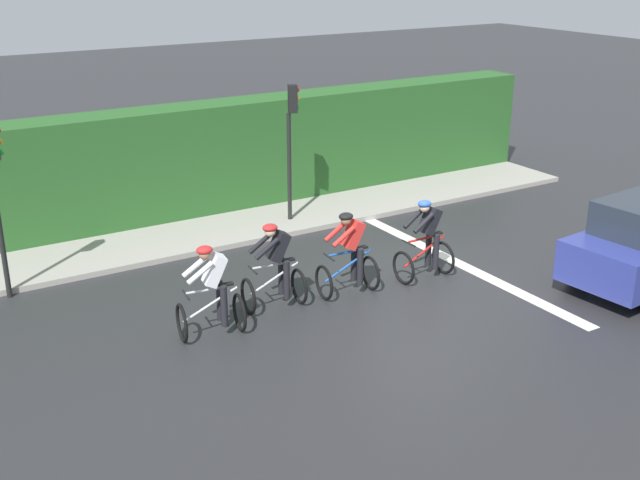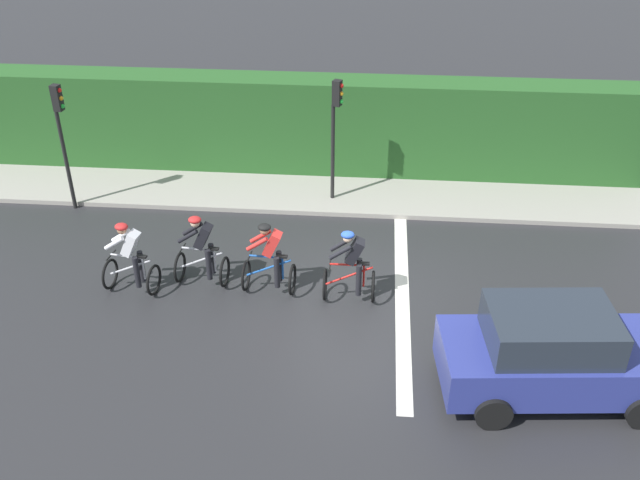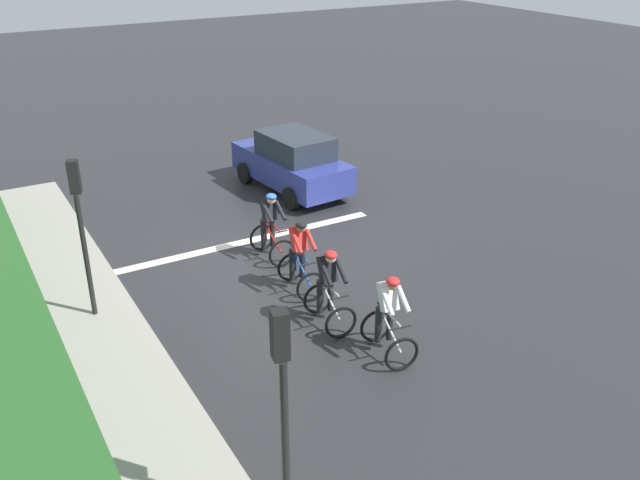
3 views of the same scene
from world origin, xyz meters
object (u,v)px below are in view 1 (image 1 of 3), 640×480
cyclist_second (276,268)px  cyclist_lead (212,293)px  traffic_light_near_crossing (291,133)px  cyclist_mid (350,255)px  cyclist_fourth (426,241)px

cyclist_second → cyclist_lead: bearing=105.9°
traffic_light_near_crossing → cyclist_mid: bearing=165.2°
cyclist_lead → traffic_light_near_crossing: size_ratio=0.50×
cyclist_mid → cyclist_fourth: (-0.15, -1.73, 0.00)m
cyclist_mid → cyclist_fourth: size_ratio=1.00×
cyclist_mid → cyclist_fourth: 1.73m
cyclist_lead → cyclist_mid: (0.23, -2.95, 0.00)m
cyclist_mid → cyclist_second: bearing=83.2°
cyclist_second → traffic_light_near_crossing: size_ratio=0.50×
cyclist_fourth → cyclist_second: bearing=84.1°
cyclist_lead → traffic_light_near_crossing: traffic_light_near_crossing is taller
cyclist_mid → traffic_light_near_crossing: size_ratio=0.50×
cyclist_lead → cyclist_fourth: size_ratio=1.00×
cyclist_fourth → cyclist_lead: bearing=91.0°
cyclist_mid → traffic_light_near_crossing: bearing=-14.8°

